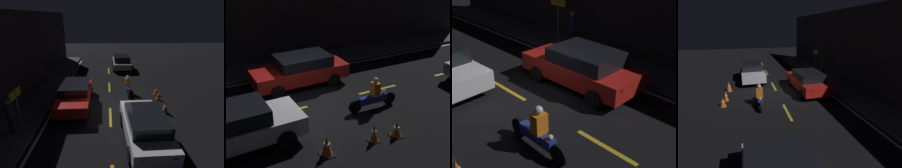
# 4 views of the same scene
# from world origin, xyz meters

# --- Properties ---
(ground_plane) EXTENTS (56.00, 56.00, 0.00)m
(ground_plane) POSITION_xyz_m (0.00, 0.00, 0.00)
(ground_plane) COLOR black
(raised_curb) EXTENTS (28.00, 1.92, 0.15)m
(raised_curb) POSITION_xyz_m (0.00, 4.70, 0.07)
(raised_curb) COLOR #4C4C4F
(raised_curb) RESTS_ON ground
(building_front) EXTENTS (28.00, 0.30, 5.76)m
(building_front) POSITION_xyz_m (0.00, 5.81, 2.88)
(building_front) COLOR #2D2826
(building_front) RESTS_ON ground
(lane_dash_a) EXTENTS (2.00, 0.14, 0.01)m
(lane_dash_a) POSITION_xyz_m (-10.00, 0.00, 0.00)
(lane_dash_a) COLOR gold
(lane_dash_a) RESTS_ON ground
(lane_dash_b) EXTENTS (2.00, 0.14, 0.01)m
(lane_dash_b) POSITION_xyz_m (-5.50, 0.00, 0.00)
(lane_dash_b) COLOR gold
(lane_dash_b) RESTS_ON ground
(lane_dash_c) EXTENTS (2.00, 0.14, 0.01)m
(lane_dash_c) POSITION_xyz_m (-1.00, 0.00, 0.00)
(lane_dash_c) COLOR gold
(lane_dash_c) RESTS_ON ground
(lane_dash_d) EXTENTS (2.00, 0.14, 0.01)m
(lane_dash_d) POSITION_xyz_m (3.50, 0.00, 0.00)
(lane_dash_d) COLOR gold
(lane_dash_d) RESTS_ON ground
(lane_solid_kerb) EXTENTS (25.20, 0.14, 0.01)m
(lane_solid_kerb) POSITION_xyz_m (0.00, 3.49, 0.00)
(lane_solid_kerb) COLOR silver
(lane_solid_kerb) RESTS_ON ground
(sedan_white) EXTENTS (4.26, 2.04, 1.49)m
(sedan_white) POSITION_xyz_m (-3.06, -1.52, 0.80)
(sedan_white) COLOR silver
(sedan_white) RESTS_ON ground
(taxi_red) EXTENTS (4.48, 2.11, 1.45)m
(taxi_red) POSITION_xyz_m (0.56, 2.20, 0.77)
(taxi_red) COLOR red
(taxi_red) RESTS_ON ground
(motorcycle) EXTENTS (2.19, 0.36, 1.35)m
(motorcycle) POSITION_xyz_m (2.33, -1.36, 0.54)
(motorcycle) COLOR black
(motorcycle) RESTS_ON ground
(traffic_cone_near) EXTENTS (0.46, 0.46, 0.73)m
(traffic_cone_near) POSITION_xyz_m (-0.65, -3.26, 0.36)
(traffic_cone_near) COLOR black
(traffic_cone_near) RESTS_ON ground
(traffic_cone_mid) EXTENTS (0.37, 0.37, 0.67)m
(traffic_cone_mid) POSITION_xyz_m (1.10, -3.32, 0.33)
(traffic_cone_mid) COLOR black
(traffic_cone_mid) RESTS_ON ground
(traffic_cone_far) EXTENTS (0.43, 0.43, 0.60)m
(traffic_cone_far) POSITION_xyz_m (1.97, -3.41, 0.29)
(traffic_cone_far) COLOR black
(traffic_cone_far) RESTS_ON ground
(pedestrian) EXTENTS (0.34, 0.34, 1.68)m
(pedestrian) POSITION_xyz_m (-2.46, 4.74, 1.01)
(pedestrian) COLOR black
(pedestrian) RESTS_ON raised_curb
(shop_sign) EXTENTS (0.90, 0.08, 2.40)m
(shop_sign) POSITION_xyz_m (-2.77, 4.11, 1.84)
(shop_sign) COLOR #4C4C51
(shop_sign) RESTS_ON raised_curb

